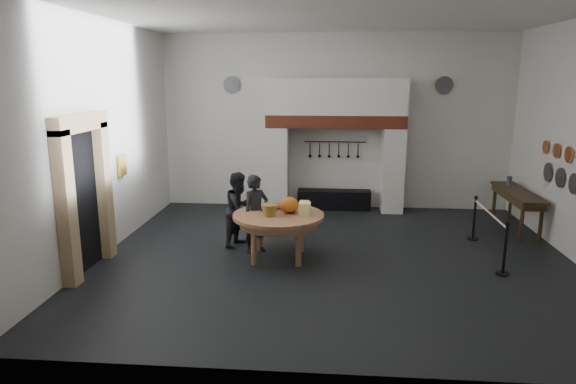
# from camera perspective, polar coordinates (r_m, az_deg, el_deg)

# --- Properties ---
(floor) EXTENTS (9.00, 8.00, 0.02)m
(floor) POSITION_cam_1_polar(r_m,az_deg,el_deg) (10.04, 5.16, -7.23)
(floor) COLOR black
(floor) RESTS_ON ground
(ceiling) EXTENTS (9.00, 8.00, 0.02)m
(ceiling) POSITION_cam_1_polar(r_m,az_deg,el_deg) (9.50, 5.73, 19.20)
(ceiling) COLOR silver
(ceiling) RESTS_ON wall_back
(wall_back) EXTENTS (9.00, 0.02, 4.50)m
(wall_back) POSITION_cam_1_polar(r_m,az_deg,el_deg) (13.49, 5.30, 7.72)
(wall_back) COLOR silver
(wall_back) RESTS_ON floor
(wall_front) EXTENTS (9.00, 0.02, 4.50)m
(wall_front) POSITION_cam_1_polar(r_m,az_deg,el_deg) (5.57, 5.75, 0.49)
(wall_front) COLOR silver
(wall_front) RESTS_ON floor
(wall_left) EXTENTS (0.02, 8.00, 4.50)m
(wall_left) POSITION_cam_1_polar(r_m,az_deg,el_deg) (10.48, -20.11, 5.55)
(wall_left) COLOR silver
(wall_left) RESTS_ON floor
(chimney_pier_left) EXTENTS (0.55, 0.70, 2.15)m
(chimney_pier_left) POSITION_cam_1_polar(r_m,az_deg,el_deg) (13.37, -1.14, 2.65)
(chimney_pier_left) COLOR silver
(chimney_pier_left) RESTS_ON floor
(chimney_pier_right) EXTENTS (0.55, 0.70, 2.15)m
(chimney_pier_right) POSITION_cam_1_polar(r_m,az_deg,el_deg) (13.39, 11.53, 2.41)
(chimney_pier_right) COLOR silver
(chimney_pier_right) RESTS_ON floor
(hearth_brick_band) EXTENTS (3.50, 0.72, 0.32)m
(hearth_brick_band) POSITION_cam_1_polar(r_m,az_deg,el_deg) (13.14, 5.31, 7.85)
(hearth_brick_band) COLOR #9E442B
(hearth_brick_band) RESTS_ON chimney_pier_left
(chimney_hood) EXTENTS (3.50, 0.70, 0.90)m
(chimney_hood) POSITION_cam_1_polar(r_m,az_deg,el_deg) (13.10, 5.37, 10.51)
(chimney_hood) COLOR silver
(chimney_hood) RESTS_ON hearth_brick_band
(iron_range) EXTENTS (1.90, 0.45, 0.50)m
(iron_range) POSITION_cam_1_polar(r_m,az_deg,el_deg) (13.54, 5.13, -0.84)
(iron_range) COLOR black
(iron_range) RESTS_ON floor
(utensil_rail) EXTENTS (1.60, 0.02, 0.02)m
(utensil_rail) POSITION_cam_1_polar(r_m,az_deg,el_deg) (13.47, 5.25, 5.57)
(utensil_rail) COLOR black
(utensil_rail) RESTS_ON wall_back
(door_recess) EXTENTS (0.04, 1.10, 2.50)m
(door_recess) POSITION_cam_1_polar(r_m,az_deg,el_deg) (9.75, -21.94, -1.07)
(door_recess) COLOR black
(door_recess) RESTS_ON floor
(door_jamb_near) EXTENTS (0.22, 0.30, 2.60)m
(door_jamb_near) POSITION_cam_1_polar(r_m,az_deg,el_deg) (9.10, -23.40, -1.82)
(door_jamb_near) COLOR tan
(door_jamb_near) RESTS_ON floor
(door_jamb_far) EXTENTS (0.22, 0.30, 2.60)m
(door_jamb_far) POSITION_cam_1_polar(r_m,az_deg,el_deg) (10.32, -19.80, 0.11)
(door_jamb_far) COLOR tan
(door_jamb_far) RESTS_ON floor
(door_lintel) EXTENTS (0.22, 1.70, 0.30)m
(door_lintel) POSITION_cam_1_polar(r_m,az_deg,el_deg) (9.50, -22.15, 7.15)
(door_lintel) COLOR tan
(door_lintel) RESTS_ON door_jamb_near
(wall_plaque) EXTENTS (0.05, 0.34, 0.44)m
(wall_plaque) POSITION_cam_1_polar(r_m,az_deg,el_deg) (11.28, -17.95, 2.83)
(wall_plaque) COLOR gold
(wall_plaque) RESTS_ON wall_left
(work_table) EXTENTS (2.12, 2.12, 0.07)m
(work_table) POSITION_cam_1_polar(r_m,az_deg,el_deg) (9.73, -1.08, -2.65)
(work_table) COLOR #B17E53
(work_table) RESTS_ON floor
(pumpkin) EXTENTS (0.36, 0.36, 0.31)m
(pumpkin) POSITION_cam_1_polar(r_m,az_deg,el_deg) (9.76, 0.15, -1.44)
(pumpkin) COLOR #C9611C
(pumpkin) RESTS_ON work_table
(cheese_block_big) EXTENTS (0.22, 0.22, 0.24)m
(cheese_block_big) POSITION_cam_1_polar(r_m,az_deg,el_deg) (9.60, 1.86, -1.90)
(cheese_block_big) COLOR #FCF396
(cheese_block_big) RESTS_ON work_table
(cheese_block_small) EXTENTS (0.18, 0.18, 0.20)m
(cheese_block_small) POSITION_cam_1_polar(r_m,az_deg,el_deg) (9.90, 1.84, -1.57)
(cheese_block_small) COLOR #E7D28A
(cheese_block_small) RESTS_ON work_table
(wicker_basket) EXTENTS (0.39, 0.39, 0.22)m
(wicker_basket) POSITION_cam_1_polar(r_m,az_deg,el_deg) (9.56, -2.07, -2.03)
(wicker_basket) COLOR #A3843B
(wicker_basket) RESTS_ON work_table
(bread_loaf) EXTENTS (0.31, 0.18, 0.13)m
(bread_loaf) POSITION_cam_1_polar(r_m,az_deg,el_deg) (10.05, -1.44, -1.56)
(bread_loaf) COLOR olive
(bread_loaf) RESTS_ON work_table
(visitor_near) EXTENTS (0.67, 0.66, 1.56)m
(visitor_near) POSITION_cam_1_polar(r_m,az_deg,el_deg) (10.09, -3.57, -2.46)
(visitor_near) COLOR black
(visitor_near) RESTS_ON floor
(visitor_far) EXTENTS (0.81, 0.90, 1.53)m
(visitor_far) POSITION_cam_1_polar(r_m,az_deg,el_deg) (10.54, -5.41, -1.91)
(visitor_far) COLOR black
(visitor_far) RESTS_ON floor
(side_table) EXTENTS (0.55, 2.20, 0.06)m
(side_table) POSITION_cam_1_polar(r_m,az_deg,el_deg) (12.63, 24.15, -0.04)
(side_table) COLOR #382A14
(side_table) RESTS_ON floor
(pewter_jug) EXTENTS (0.12, 0.12, 0.22)m
(pewter_jug) POSITION_cam_1_polar(r_m,az_deg,el_deg) (13.16, 23.37, 1.13)
(pewter_jug) COLOR #4F5055
(pewter_jug) RESTS_ON side_table
(copper_pan_b) EXTENTS (0.03, 0.32, 0.32)m
(copper_pan_b) POSITION_cam_1_polar(r_m,az_deg,el_deg) (11.26, 28.74, 3.66)
(copper_pan_b) COLOR #C6662D
(copper_pan_b) RESTS_ON wall_right
(copper_pan_c) EXTENTS (0.03, 0.30, 0.30)m
(copper_pan_c) POSITION_cam_1_polar(r_m,az_deg,el_deg) (11.76, 27.68, 4.10)
(copper_pan_c) COLOR #C6662D
(copper_pan_c) RESTS_ON wall_right
(copper_pan_d) EXTENTS (0.03, 0.28, 0.28)m
(copper_pan_d) POSITION_cam_1_polar(r_m,az_deg,el_deg) (12.27, 26.71, 4.50)
(copper_pan_d) COLOR #C6662D
(copper_pan_d) RESTS_ON wall_right
(pewter_plate_left) EXTENTS (0.03, 0.40, 0.40)m
(pewter_plate_left) POSITION_cam_1_polar(r_m,az_deg,el_deg) (11.02, 29.18, 0.81)
(pewter_plate_left) COLOR #4C4C51
(pewter_plate_left) RESTS_ON wall_right
(pewter_plate_mid) EXTENTS (0.03, 0.40, 0.40)m
(pewter_plate_mid) POSITION_cam_1_polar(r_m,az_deg,el_deg) (11.56, 27.99, 1.42)
(pewter_plate_mid) COLOR #4C4C51
(pewter_plate_mid) RESTS_ON wall_right
(pewter_plate_right) EXTENTS (0.03, 0.40, 0.40)m
(pewter_plate_right) POSITION_cam_1_polar(r_m,az_deg,el_deg) (12.11, 26.91, 1.99)
(pewter_plate_right) COLOR #4C4C51
(pewter_plate_right) RESTS_ON wall_right
(pewter_plate_back_left) EXTENTS (0.44, 0.03, 0.44)m
(pewter_plate_back_left) POSITION_cam_1_polar(r_m,az_deg,el_deg) (13.65, -6.27, 11.76)
(pewter_plate_back_left) COLOR #4C4C51
(pewter_plate_back_left) RESTS_ON wall_back
(pewter_plate_back_right) EXTENTS (0.44, 0.03, 0.44)m
(pewter_plate_back_right) POSITION_cam_1_polar(r_m,az_deg,el_deg) (13.69, 16.98, 11.29)
(pewter_plate_back_right) COLOR #4C4C51
(pewter_plate_back_right) RESTS_ON wall_back
(barrier_post_near) EXTENTS (0.05, 0.05, 0.90)m
(barrier_post_near) POSITION_cam_1_polar(r_m,az_deg,el_deg) (9.79, 22.97, -5.97)
(barrier_post_near) COLOR black
(barrier_post_near) RESTS_ON floor
(barrier_post_far) EXTENTS (0.05, 0.05, 0.90)m
(barrier_post_far) POSITION_cam_1_polar(r_m,az_deg,el_deg) (11.63, 19.99, -2.85)
(barrier_post_far) COLOR black
(barrier_post_far) RESTS_ON floor
(barrier_rope) EXTENTS (0.04, 2.00, 0.04)m
(barrier_rope) POSITION_cam_1_polar(r_m,az_deg,el_deg) (10.60, 21.52, -2.21)
(barrier_rope) COLOR silver
(barrier_rope) RESTS_ON barrier_post_near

